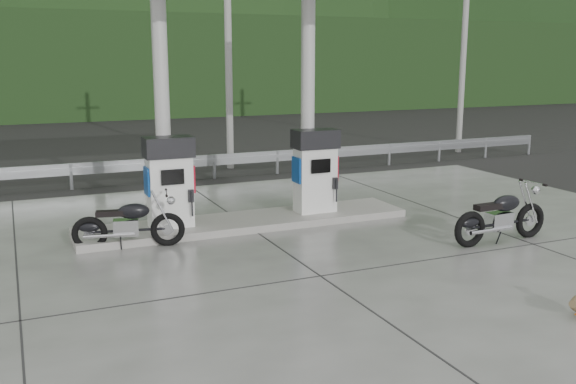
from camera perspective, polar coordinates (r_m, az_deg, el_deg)
name	(u,v)px	position (r m, az deg, el deg)	size (l,w,h in m)	color
ground	(295,260)	(11.33, 0.64, -6.04)	(160.00, 160.00, 0.00)	black
forecourt_apron	(295,259)	(11.33, 0.64, -5.99)	(18.00, 14.00, 0.02)	slate
pump_island	(246,222)	(13.53, -3.71, -2.66)	(7.00, 1.40, 0.15)	#9D9A92
gas_pump_left	(170,182)	(12.88, -10.48, 0.87)	(0.95, 0.55, 1.80)	white
gas_pump_right	(315,171)	(13.93, 2.43, 1.89)	(0.95, 0.55, 1.80)	white
canopy_column_left	(162,99)	(13.06, -11.15, 8.08)	(0.30, 0.30, 5.00)	silver
canopy_column_right	(308,96)	(14.11, 1.77, 8.56)	(0.30, 0.30, 5.00)	silver
guardrail	(180,157)	(18.58, -9.55, 3.12)	(26.00, 0.16, 1.42)	#929599
road	(155,163)	(22.06, -11.73, 2.54)	(60.00, 7.00, 0.01)	black
utility_pole_b	(228,40)	(20.37, -5.34, 13.27)	(0.22, 0.22, 8.00)	gray
utility_pole_c	(464,43)	(24.74, 15.38, 12.66)	(0.22, 0.22, 8.00)	gray
tree_band	(85,66)	(40.08, -17.57, 10.64)	(80.00, 6.00, 6.00)	black
forested_hills	(53,92)	(70.05, -20.17, 8.31)	(100.00, 40.00, 140.00)	black
motorcycle_left	(129,224)	(12.19, -13.97, -2.79)	(1.91, 0.60, 0.90)	black
motorcycle_right	(501,217)	(12.86, 18.42, -2.13)	(2.06, 0.65, 0.98)	black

